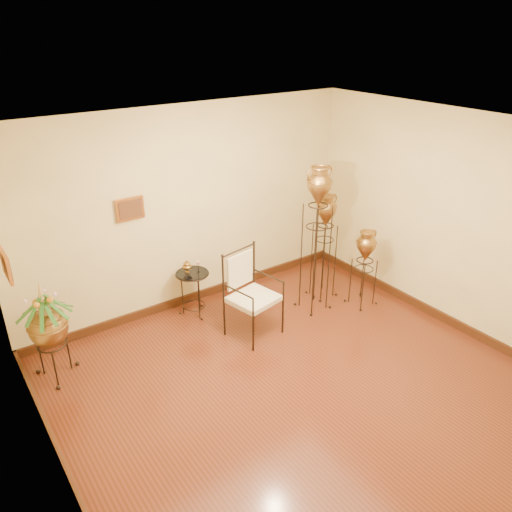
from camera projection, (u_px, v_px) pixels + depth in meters
ground at (305, 393)px, 5.51m from camera, size 5.00×5.00×0.00m
room_shell at (312, 251)px, 4.77m from camera, size 5.02×5.02×2.81m
amphora_tall at (316, 239)px, 6.70m from camera, size 0.47×0.47×2.08m
amphora_mid at (324, 246)px, 7.14m from camera, size 0.37×0.37×1.58m
amphora_short at (364, 268)px, 7.01m from camera, size 0.44×0.44×1.15m
planter_urn at (47, 324)px, 5.48m from camera, size 0.85×0.85×1.26m
armchair at (254, 295)px, 6.30m from camera, size 0.75×0.71×1.14m
side_table at (193, 293)px, 6.85m from camera, size 0.55×0.55×0.81m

